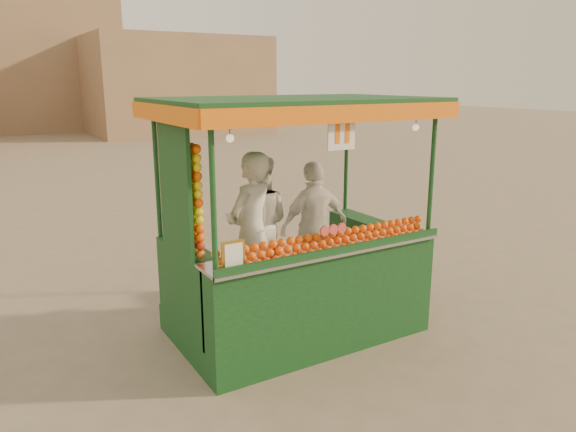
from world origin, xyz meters
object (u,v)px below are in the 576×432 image
vendor_left (252,231)px  vendor_middle (257,224)px  juice_cart (295,263)px  vendor_right (314,226)px

vendor_left → vendor_middle: vendor_left is taller
vendor_left → vendor_middle: size_ratio=1.06×
juice_cart → vendor_middle: size_ratio=1.74×
juice_cart → vendor_middle: (-0.06, 0.74, 0.28)m
juice_cart → vendor_middle: juice_cart is taller
vendor_middle → vendor_right: 0.69m
vendor_left → vendor_right: 0.90m
vendor_left → vendor_right: bearing=160.9°
juice_cart → vendor_right: juice_cart is taller
vendor_middle → vendor_right: bearing=-169.2°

